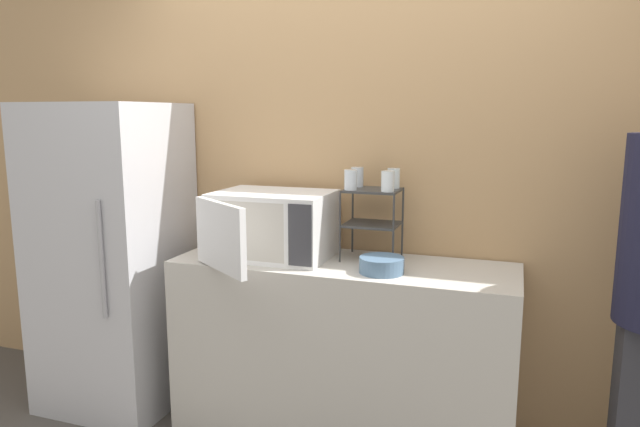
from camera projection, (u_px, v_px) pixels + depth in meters
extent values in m
cube|color=tan|center=(361.00, 180.00, 3.03)|extent=(8.00, 0.06, 2.60)
cube|color=#B7B2A8|center=(342.00, 351.00, 2.88)|extent=(1.68, 0.56, 0.92)
cube|color=silver|center=(274.00, 224.00, 2.90)|extent=(0.58, 0.42, 0.33)
cube|color=#B7B2A8|center=(244.00, 231.00, 2.73)|extent=(0.42, 0.01, 0.29)
cube|color=#333338|center=(300.00, 235.00, 2.63)|extent=(0.11, 0.01, 0.29)
cube|color=silver|center=(220.00, 236.00, 2.61)|extent=(0.39, 0.28, 0.32)
cylinder|color=#333333|center=(340.00, 227.00, 2.78)|extent=(0.01, 0.01, 0.35)
cylinder|color=#333333|center=(393.00, 230.00, 2.69)|extent=(0.01, 0.01, 0.35)
cylinder|color=#333333|center=(353.00, 219.00, 2.98)|extent=(0.01, 0.01, 0.35)
cylinder|color=#333333|center=(403.00, 222.00, 2.90)|extent=(0.01, 0.01, 0.35)
cube|color=#333333|center=(372.00, 224.00, 2.84)|extent=(0.26, 0.22, 0.01)
cube|color=#333333|center=(372.00, 190.00, 2.81)|extent=(0.26, 0.22, 0.01)
cylinder|color=silver|center=(351.00, 180.00, 2.76)|extent=(0.06, 0.06, 0.10)
cylinder|color=silver|center=(394.00, 178.00, 2.83)|extent=(0.06, 0.06, 0.10)
cylinder|color=silver|center=(388.00, 181.00, 2.70)|extent=(0.06, 0.06, 0.10)
cylinder|color=silver|center=(357.00, 177.00, 2.89)|extent=(0.06, 0.06, 0.10)
cylinder|color=slate|center=(381.00, 272.00, 2.61)|extent=(0.11, 0.11, 0.01)
cylinder|color=slate|center=(382.00, 265.00, 2.61)|extent=(0.21, 0.21, 0.07)
cube|color=#B7B7BC|center=(113.00, 257.00, 3.20)|extent=(0.72, 0.65, 1.70)
cylinder|color=#99999E|center=(102.00, 260.00, 2.80)|extent=(0.02, 0.02, 0.60)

